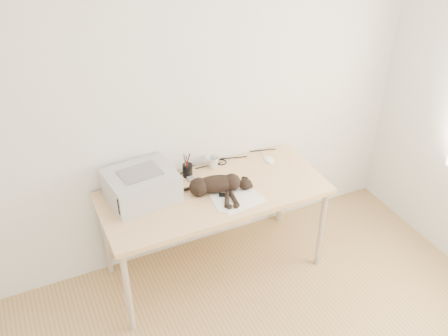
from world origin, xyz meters
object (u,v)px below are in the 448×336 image
cat (214,186)px  desk (209,199)px  mouse (269,158)px  pen_cup (187,170)px  printer (141,185)px  mug (213,162)px

cat → desk: bearing=102.9°
desk → mouse: bearing=10.2°
pen_cup → cat: bearing=-70.7°
desk → printer: printer is taller
printer → mouse: size_ratio=4.02×
printer → mug: (0.59, 0.14, -0.06)m
printer → cat: size_ratio=0.84×
desk → pen_cup: size_ratio=8.53×
desk → cat: bearing=-92.7°
mug → mouse: (0.43, -0.10, -0.03)m
mug → mouse: size_ratio=0.79×
cat → mouse: size_ratio=4.76×
pen_cup → desk: bearing=-58.9°
printer → pen_cup: printer is taller
desk → mouse: size_ratio=13.15×
cat → pen_cup: bearing=124.9°
mug → mouse: mug is taller
desk → mug: size_ratio=16.57×
printer → mouse: printer is taller
printer → cat: 0.50m
cat → mouse: bearing=35.7°
cat → mug: size_ratio=6.00×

